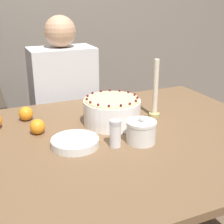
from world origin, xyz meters
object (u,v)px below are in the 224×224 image
object	(u,v)px
sugar_bowl	(141,132)
sugar_shaker	(115,133)
candle	(155,94)
cake	(112,111)
person_man_blue_shirt	(65,124)

from	to	relation	value
sugar_bowl	sugar_shaker	distance (m)	0.11
sugar_bowl	candle	size ratio (longest dim) A/B	0.43
cake	sugar_shaker	xyz separation A→B (m)	(-0.08, -0.23, -0.00)
cake	sugar_bowl	bearing A→B (deg)	-82.65
sugar_shaker	person_man_blue_shirt	bearing A→B (deg)	89.19
cake	person_man_blue_shirt	distance (m)	0.69
candle	person_man_blue_shirt	distance (m)	0.77
sugar_bowl	candle	distance (m)	0.32
sugar_bowl	person_man_blue_shirt	xyz separation A→B (m)	(-0.10, 0.85, -0.28)
candle	sugar_shaker	bearing A→B (deg)	-144.48
sugar_shaker	person_man_blue_shirt	distance (m)	0.89
cake	candle	distance (m)	0.24
person_man_blue_shirt	sugar_bowl	bearing A→B (deg)	96.82
candle	person_man_blue_shirt	world-z (taller)	person_man_blue_shirt
sugar_shaker	candle	size ratio (longest dim) A/B	0.39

